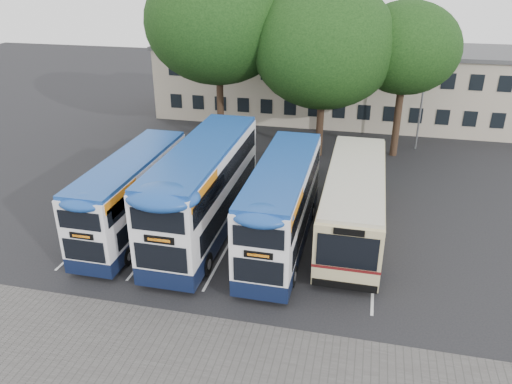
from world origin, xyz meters
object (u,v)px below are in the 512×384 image
Objects in this scene: tree_mid at (324,46)px; bus_single at (354,198)px; tree_left at (218,21)px; bus_dd_right at (282,202)px; bus_dd_left at (133,192)px; tree_right at (406,48)px; lamp_post at (425,81)px; bus_dd_mid at (205,186)px.

tree_mid reaches higher than bus_single.
bus_dd_right is at bearing -62.00° from tree_left.
bus_dd_left reaches higher than bus_single.
tree_left is at bearing 118.00° from bus_dd_right.
bus_dd_right is (-5.60, -14.09, -5.18)m from tree_right.
lamp_post is at bearing 65.41° from bus_dd_right.
lamp_post reaches higher than bus_dd_left.
bus_dd_right is at bearing 2.25° from bus_dd_left.
tree_right is 1.11× the size of bus_dd_left.
tree_mid is at bearing 59.03° from bus_dd_left.
bus_dd_mid is (-4.32, -12.54, -5.07)m from tree_mid.
tree_left is 12.74m from tree_right.
tree_right is (5.25, 1.21, -0.14)m from tree_mid.
bus_dd_right is 0.90× the size of bus_single.
bus_single is at bearing 13.73° from bus_dd_mid.
bus_dd_mid reaches higher than bus_dd_right.
bus_single is at bearing -100.86° from tree_right.
bus_dd_right is at bearing -91.54° from tree_mid.
bus_single is (10.87, 2.42, -0.28)m from bus_dd_left.
tree_mid reaches higher than bus_dd_right.
tree_mid is 1.11× the size of tree_right.
tree_mid is 12.54m from bus_single.
tree_left is 1.18× the size of bus_dd_mid.
lamp_post reaches higher than bus_dd_mid.
lamp_post is at bearing 73.96° from bus_single.
bus_dd_mid is at bearing -76.67° from tree_left.
bus_dd_right is (7.56, 0.30, 0.14)m from bus_dd_left.
bus_dd_mid is 7.52m from bus_single.
tree_mid is at bearing 70.97° from bus_dd_mid.
tree_mid reaches higher than tree_right.
lamp_post is at bearing 10.41° from tree_left.
tree_left reaches higher than bus_single.
tree_right is 0.94× the size of bus_single.
bus_dd_left is at bearing -169.82° from bus_dd_mid.
tree_mid is 5.39m from tree_right.
bus_single is at bearing 12.57° from bus_dd_left.
tree_right reaches higher than bus_dd_left.
bus_dd_right is (3.98, -0.35, -0.25)m from bus_dd_mid.
tree_right reaches higher than bus_single.
lamp_post is 0.86× the size of tree_right.
bus_dd_left is at bearing -132.56° from lamp_post.
bus_dd_right is at bearing -114.59° from lamp_post.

